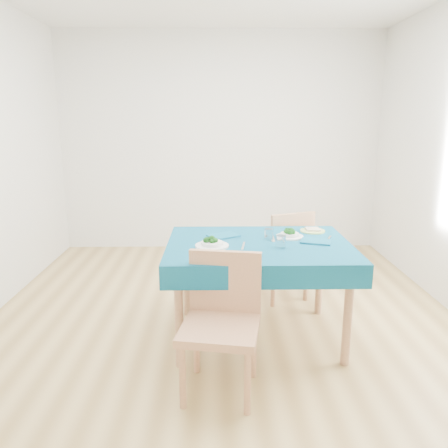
{
  "coord_description": "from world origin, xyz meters",
  "views": [
    {
      "loc": [
        -0.06,
        -3.32,
        1.66
      ],
      "look_at": [
        0.0,
        0.0,
        0.85
      ],
      "focal_mm": 35.0,
      "sensor_mm": 36.0,
      "label": 1
    }
  ],
  "objects_px": {
    "chair_far": "(281,243)",
    "bowl_near": "(212,242)",
    "table": "(258,291)",
    "bowl_far": "(290,233)",
    "chair_near": "(220,306)",
    "side_plate": "(313,231)"
  },
  "relations": [
    {
      "from": "chair_far",
      "to": "bowl_near",
      "type": "bearing_deg",
      "value": 32.1
    },
    {
      "from": "table",
      "to": "bowl_far",
      "type": "bearing_deg",
      "value": 31.73
    },
    {
      "from": "chair_far",
      "to": "bowl_far",
      "type": "bearing_deg",
      "value": 65.14
    },
    {
      "from": "chair_near",
      "to": "table",
      "type": "bearing_deg",
      "value": 76.81
    },
    {
      "from": "chair_near",
      "to": "chair_far",
      "type": "height_order",
      "value": "chair_near"
    },
    {
      "from": "bowl_far",
      "to": "bowl_near",
      "type": "bearing_deg",
      "value": -158.43
    },
    {
      "from": "bowl_near",
      "to": "side_plate",
      "type": "relative_size",
      "value": 1.21
    },
    {
      "from": "bowl_near",
      "to": "side_plate",
      "type": "xyz_separation_m",
      "value": [
        0.82,
        0.41,
        -0.03
      ]
    },
    {
      "from": "chair_near",
      "to": "bowl_near",
      "type": "xyz_separation_m",
      "value": [
        -0.05,
        0.62,
        0.22
      ]
    },
    {
      "from": "side_plate",
      "to": "table",
      "type": "bearing_deg",
      "value": -144.81
    },
    {
      "from": "chair_far",
      "to": "bowl_near",
      "type": "height_order",
      "value": "chair_far"
    },
    {
      "from": "chair_far",
      "to": "bowl_far",
      "type": "distance_m",
      "value": 0.68
    },
    {
      "from": "chair_near",
      "to": "side_plate",
      "type": "xyz_separation_m",
      "value": [
        0.77,
        1.03,
        0.19
      ]
    },
    {
      "from": "chair_near",
      "to": "chair_far",
      "type": "bearing_deg",
      "value": 78.36
    },
    {
      "from": "chair_near",
      "to": "side_plate",
      "type": "relative_size",
      "value": 5.71
    },
    {
      "from": "chair_near",
      "to": "chair_far",
      "type": "xyz_separation_m",
      "value": [
        0.59,
        1.48,
        -0.04
      ]
    },
    {
      "from": "table",
      "to": "bowl_far",
      "type": "xyz_separation_m",
      "value": [
        0.25,
        0.16,
        0.41
      ]
    },
    {
      "from": "table",
      "to": "bowl_near",
      "type": "relative_size",
      "value": 5.55
    },
    {
      "from": "table",
      "to": "side_plate",
      "type": "xyz_separation_m",
      "value": [
        0.47,
        0.33,
        0.38
      ]
    },
    {
      "from": "chair_near",
      "to": "bowl_far",
      "type": "height_order",
      "value": "chair_near"
    },
    {
      "from": "chair_far",
      "to": "bowl_near",
      "type": "xyz_separation_m",
      "value": [
        -0.64,
        -0.87,
        0.26
      ]
    },
    {
      "from": "bowl_far",
      "to": "side_plate",
      "type": "bearing_deg",
      "value": 38.88
    }
  ]
}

